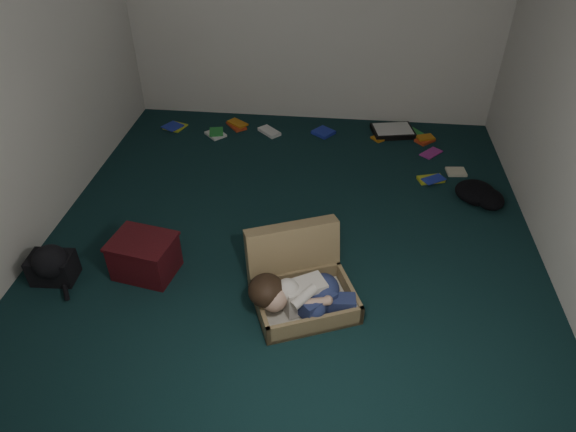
# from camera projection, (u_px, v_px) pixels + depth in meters

# --- Properties ---
(floor) EXTENTS (4.50, 4.50, 0.00)m
(floor) POSITION_uv_depth(u_px,v_px,m) (290.00, 239.00, 4.24)
(floor) COLOR #0E282A
(floor) RESTS_ON ground
(wall_back) EXTENTS (4.50, 0.00, 4.50)m
(wall_back) POSITION_uv_depth(u_px,v_px,m) (314.00, 1.00, 5.23)
(wall_back) COLOR silver
(wall_back) RESTS_ON ground
(wall_front) EXTENTS (4.50, 0.00, 4.50)m
(wall_front) POSITION_uv_depth(u_px,v_px,m) (217.00, 371.00, 1.67)
(wall_front) COLOR silver
(wall_front) RESTS_ON ground
(wall_left) EXTENTS (0.00, 4.50, 4.50)m
(wall_left) POSITION_uv_depth(u_px,v_px,m) (10.00, 78.00, 3.63)
(wall_left) COLOR silver
(wall_left) RESTS_ON ground
(suitcase) EXTENTS (0.88, 0.87, 0.50)m
(suitcase) POSITION_uv_depth(u_px,v_px,m) (300.00, 281.00, 3.63)
(suitcase) COLOR #8F774E
(suitcase) RESTS_ON floor
(person) EXTENTS (0.75, 0.39, 0.31)m
(person) POSITION_uv_depth(u_px,v_px,m) (301.00, 295.00, 3.47)
(person) COLOR silver
(person) RESTS_ON suitcase
(maroon_bin) EXTENTS (0.51, 0.43, 0.31)m
(maroon_bin) POSITION_uv_depth(u_px,v_px,m) (145.00, 256.00, 3.83)
(maroon_bin) COLOR #420D12
(maroon_bin) RESTS_ON floor
(backpack) EXTENTS (0.41, 0.33, 0.24)m
(backpack) POSITION_uv_depth(u_px,v_px,m) (53.00, 267.00, 3.79)
(backpack) COLOR black
(backpack) RESTS_ON floor
(clothing_pile) EXTENTS (0.49, 0.45, 0.13)m
(clothing_pile) POSITION_uv_depth(u_px,v_px,m) (487.00, 199.00, 4.58)
(clothing_pile) COLOR black
(clothing_pile) RESTS_ON floor
(paper_tray) EXTENTS (0.50, 0.42, 0.06)m
(paper_tray) POSITION_uv_depth(u_px,v_px,m) (393.00, 131.00, 5.68)
(paper_tray) COLOR black
(paper_tray) RESTS_ON floor
(book_scatter) EXTENTS (3.22, 1.15, 0.02)m
(book_scatter) POSITION_uv_depth(u_px,v_px,m) (338.00, 142.00, 5.53)
(book_scatter) COLOR gold
(book_scatter) RESTS_ON floor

